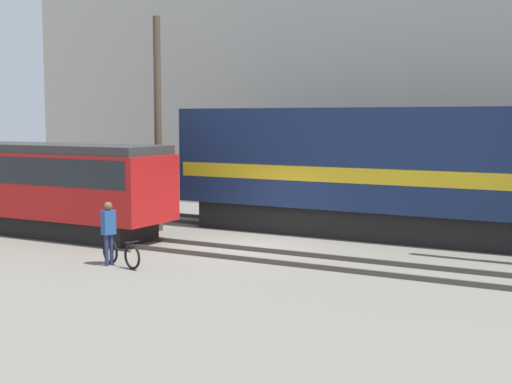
{
  "coord_description": "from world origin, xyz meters",
  "views": [
    {
      "loc": [
        11.02,
        -19.42,
        4.08
      ],
      "look_at": [
        0.41,
        -0.41,
        1.8
      ],
      "focal_mm": 50.0,
      "sensor_mm": 36.0,
      "label": 1
    }
  ],
  "objects_px": {
    "freight_locomotive": "(429,171)",
    "person": "(108,227)",
    "streetcar": "(28,182)",
    "utility_pole_left": "(158,125)",
    "bicycle": "(121,254)"
  },
  "relations": [
    {
      "from": "bicycle",
      "to": "streetcar",
      "type": "bearing_deg",
      "value": 155.9
    },
    {
      "from": "bicycle",
      "to": "utility_pole_left",
      "type": "bearing_deg",
      "value": 117.35
    },
    {
      "from": "freight_locomotive",
      "to": "person",
      "type": "distance_m",
      "value": 10.63
    },
    {
      "from": "freight_locomotive",
      "to": "streetcar",
      "type": "height_order",
      "value": "freight_locomotive"
    },
    {
      "from": "bicycle",
      "to": "utility_pole_left",
      "type": "xyz_separation_m",
      "value": [
        -2.9,
        5.6,
        3.46
      ]
    },
    {
      "from": "freight_locomotive",
      "to": "utility_pole_left",
      "type": "bearing_deg",
      "value": -164.08
    },
    {
      "from": "person",
      "to": "freight_locomotive",
      "type": "bearing_deg",
      "value": 51.25
    },
    {
      "from": "freight_locomotive",
      "to": "bicycle",
      "type": "xyz_separation_m",
      "value": [
        -6.22,
        -8.2,
        -1.98
      ]
    },
    {
      "from": "person",
      "to": "utility_pole_left",
      "type": "bearing_deg",
      "value": 113.95
    },
    {
      "from": "streetcar",
      "to": "person",
      "type": "height_order",
      "value": "streetcar"
    },
    {
      "from": "bicycle",
      "to": "person",
      "type": "relative_size",
      "value": 0.96
    },
    {
      "from": "streetcar",
      "to": "utility_pole_left",
      "type": "relative_size",
      "value": 1.48
    },
    {
      "from": "bicycle",
      "to": "utility_pole_left",
      "type": "distance_m",
      "value": 7.19
    },
    {
      "from": "streetcar",
      "to": "person",
      "type": "relative_size",
      "value": 6.39
    },
    {
      "from": "streetcar",
      "to": "utility_pole_left",
      "type": "xyz_separation_m",
      "value": [
        3.81,
        2.6,
        2.0
      ]
    }
  ]
}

